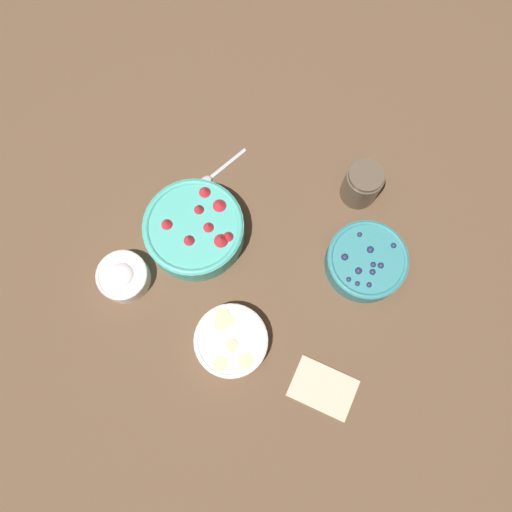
# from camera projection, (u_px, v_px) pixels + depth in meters

# --- Properties ---
(ground_plane) EXTENTS (4.00, 4.00, 0.00)m
(ground_plane) POSITION_uv_depth(u_px,v_px,m) (258.00, 247.00, 1.11)
(ground_plane) COLOR brown
(bowl_strawberries) EXTENTS (0.22, 0.22, 0.09)m
(bowl_strawberries) POSITION_uv_depth(u_px,v_px,m) (195.00, 229.00, 1.08)
(bowl_strawberries) COLOR #47AD9E
(bowl_strawberries) RESTS_ON ground_plane
(bowl_blueberries) EXTENTS (0.17, 0.17, 0.06)m
(bowl_blueberries) POSITION_uv_depth(u_px,v_px,m) (366.00, 261.00, 1.07)
(bowl_blueberries) COLOR teal
(bowl_blueberries) RESTS_ON ground_plane
(bowl_bananas) EXTENTS (0.15, 0.15, 0.04)m
(bowl_bananas) POSITION_uv_depth(u_px,v_px,m) (231.00, 341.00, 1.03)
(bowl_bananas) COLOR white
(bowl_bananas) RESTS_ON ground_plane
(bowl_cream) EXTENTS (0.11, 0.11, 0.05)m
(bowl_cream) POSITION_uv_depth(u_px,v_px,m) (123.00, 276.00, 1.06)
(bowl_cream) COLOR silver
(bowl_cream) RESTS_ON ground_plane
(jar_chocolate) EXTENTS (0.08, 0.08, 0.10)m
(jar_chocolate) POSITION_uv_depth(u_px,v_px,m) (362.00, 185.00, 1.10)
(jar_chocolate) COLOR brown
(jar_chocolate) RESTS_ON ground_plane
(napkin) EXTENTS (0.13, 0.10, 0.01)m
(napkin) POSITION_uv_depth(u_px,v_px,m) (323.00, 388.00, 1.03)
(napkin) COLOR beige
(napkin) RESTS_ON ground_plane
(spoon) EXTENTS (0.08, 0.13, 0.01)m
(spoon) POSITION_uv_depth(u_px,v_px,m) (214.00, 174.00, 1.15)
(spoon) COLOR #B2B2B7
(spoon) RESTS_ON ground_plane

